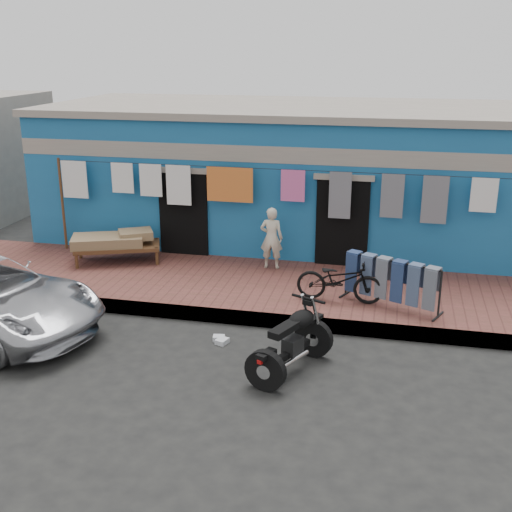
{
  "coord_description": "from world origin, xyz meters",
  "views": [
    {
      "loc": [
        2.38,
        -8.59,
        4.75
      ],
      "look_at": [
        0.0,
        2.0,
        1.15
      ],
      "focal_mm": 45.0,
      "sensor_mm": 36.0,
      "label": 1
    }
  ],
  "objects_px": {
    "seated_person": "(271,238)",
    "charpoy": "(118,247)",
    "bicycle": "(340,275)",
    "motorcycle": "(291,340)",
    "jeans_rack": "(391,282)"
  },
  "relations": [
    {
      "from": "seated_person",
      "to": "charpoy",
      "type": "bearing_deg",
      "value": 4.71
    },
    {
      "from": "bicycle",
      "to": "motorcycle",
      "type": "bearing_deg",
      "value": 170.87
    },
    {
      "from": "bicycle",
      "to": "charpoy",
      "type": "height_order",
      "value": "bicycle"
    },
    {
      "from": "motorcycle",
      "to": "seated_person",
      "type": "bearing_deg",
      "value": 129.31
    },
    {
      "from": "seated_person",
      "to": "jeans_rack",
      "type": "bearing_deg",
      "value": 147.08
    },
    {
      "from": "charpoy",
      "to": "jeans_rack",
      "type": "xyz_separation_m",
      "value": [
        5.83,
        -1.24,
        0.14
      ]
    },
    {
      "from": "jeans_rack",
      "to": "seated_person",
      "type": "bearing_deg",
      "value": 147.99
    },
    {
      "from": "motorcycle",
      "to": "jeans_rack",
      "type": "distance_m",
      "value": 2.77
    },
    {
      "from": "motorcycle",
      "to": "jeans_rack",
      "type": "xyz_separation_m",
      "value": [
        1.41,
        2.38,
        0.17
      ]
    },
    {
      "from": "bicycle",
      "to": "motorcycle",
      "type": "xyz_separation_m",
      "value": [
        -0.49,
        -2.41,
        -0.22
      ]
    },
    {
      "from": "bicycle",
      "to": "charpoy",
      "type": "relative_size",
      "value": 0.75
    },
    {
      "from": "charpoy",
      "to": "jeans_rack",
      "type": "relative_size",
      "value": 1.1
    },
    {
      "from": "motorcycle",
      "to": "charpoy",
      "type": "xyz_separation_m",
      "value": [
        -4.42,
        3.62,
        0.03
      ]
    },
    {
      "from": "motorcycle",
      "to": "charpoy",
      "type": "relative_size",
      "value": 0.84
    },
    {
      "from": "seated_person",
      "to": "motorcycle",
      "type": "relative_size",
      "value": 0.75
    }
  ]
}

